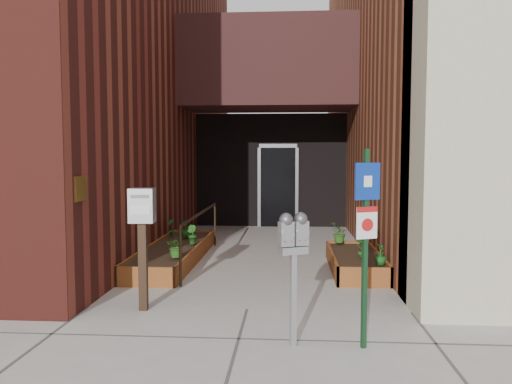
# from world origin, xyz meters

# --- Properties ---
(ground) EXTENTS (80.00, 80.00, 0.00)m
(ground) POSITION_xyz_m (0.00, 0.00, 0.00)
(ground) COLOR #9E9991
(ground) RESTS_ON ground
(architecture) EXTENTS (20.00, 14.60, 10.00)m
(architecture) POSITION_xyz_m (-0.18, 6.89, 4.98)
(architecture) COLOR maroon
(architecture) RESTS_ON ground
(planter_left) EXTENTS (0.90, 3.60, 0.30)m
(planter_left) POSITION_xyz_m (-1.55, 2.70, 0.13)
(planter_left) COLOR brown
(planter_left) RESTS_ON ground
(planter_right) EXTENTS (0.80, 2.20, 0.30)m
(planter_right) POSITION_xyz_m (1.60, 2.20, 0.13)
(planter_right) COLOR brown
(planter_right) RESTS_ON ground
(handrail) EXTENTS (0.04, 3.34, 0.90)m
(handrail) POSITION_xyz_m (-1.05, 2.65, 0.75)
(handrail) COLOR black
(handrail) RESTS_ON ground
(parking_meter) EXTENTS (0.31, 0.22, 1.34)m
(parking_meter) POSITION_xyz_m (0.56, -1.14, 1.04)
(parking_meter) COLOR #99989B
(parking_meter) RESTS_ON ground
(sign_post) EXTENTS (0.25, 0.12, 1.96)m
(sign_post) POSITION_xyz_m (1.26, -1.15, 1.21)
(sign_post) COLOR #13351B
(sign_post) RESTS_ON ground
(payment_dropbox) EXTENTS (0.31, 0.24, 1.50)m
(payment_dropbox) POSITION_xyz_m (-1.27, -0.10, 1.08)
(payment_dropbox) COLOR black
(payment_dropbox) RESTS_ON ground
(shrub_left_a) EXTENTS (0.38, 0.38, 0.35)m
(shrub_left_a) POSITION_xyz_m (-1.25, 1.63, 0.47)
(shrub_left_a) COLOR #2A5C1A
(shrub_left_a) RESTS_ON planter_left
(shrub_left_b) EXTENTS (0.26, 0.26, 0.34)m
(shrub_left_b) POSITION_xyz_m (-1.25, 2.84, 0.47)
(shrub_left_b) COLOR #195016
(shrub_left_b) RESTS_ON planter_left
(shrub_left_c) EXTENTS (0.28, 0.28, 0.36)m
(shrub_left_c) POSITION_xyz_m (-1.51, 3.55, 0.48)
(shrub_left_c) COLOR #1D5117
(shrub_left_c) RESTS_ON planter_left
(shrub_left_d) EXTENTS (0.25, 0.25, 0.34)m
(shrub_left_d) POSITION_xyz_m (-1.85, 3.76, 0.47)
(shrub_left_d) COLOR #1B601D
(shrub_left_d) RESTS_ON planter_left
(shrub_right_a) EXTENTS (0.20, 0.20, 0.31)m
(shrub_right_a) POSITION_xyz_m (1.85, 1.30, 0.45)
(shrub_right_a) COLOR #175118
(shrub_right_a) RESTS_ON planter_right
(shrub_right_b) EXTENTS (0.18, 0.18, 0.32)m
(shrub_right_b) POSITION_xyz_m (1.64, 1.78, 0.46)
(shrub_right_b) COLOR #235217
(shrub_right_b) RESTS_ON planter_right
(shrub_right_c) EXTENTS (0.45, 0.45, 0.37)m
(shrub_right_c) POSITION_xyz_m (1.43, 3.10, 0.48)
(shrub_right_c) COLOR #2B5D1A
(shrub_right_c) RESTS_ON planter_right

